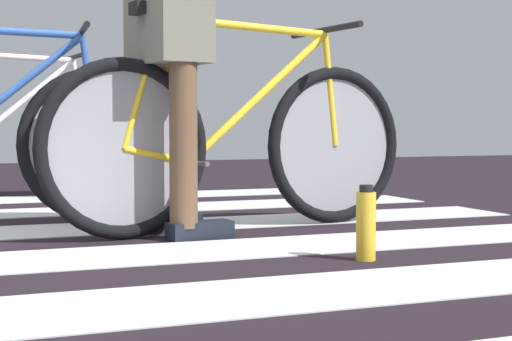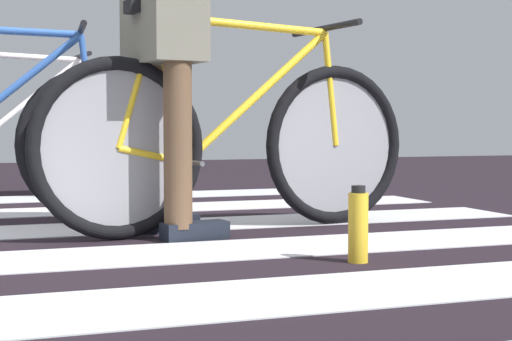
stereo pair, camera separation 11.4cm
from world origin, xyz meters
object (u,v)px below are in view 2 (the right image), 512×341
(bicycle_4_of_4, at_px, (5,136))
(water_bottle, at_px, (358,226))
(bicycle_1_of_4, at_px, (234,140))
(cyclist_1_of_4, at_px, (165,80))

(bicycle_4_of_4, distance_m, water_bottle, 2.88)
(bicycle_1_of_4, height_order, cyclist_1_of_4, cyclist_1_of_4)
(bicycle_4_of_4, height_order, water_bottle, bicycle_4_of_4)
(bicycle_1_of_4, distance_m, water_bottle, 0.90)
(cyclist_1_of_4, bearing_deg, bicycle_1_of_4, -0.00)
(cyclist_1_of_4, xyz_separation_m, water_bottle, (0.46, -0.79, -0.51))
(bicycle_1_of_4, bearing_deg, water_bottle, -89.20)
(water_bottle, bearing_deg, bicycle_4_of_4, 110.83)
(cyclist_1_of_4, relative_size, bicycle_4_of_4, 0.56)
(bicycle_1_of_4, height_order, bicycle_4_of_4, same)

